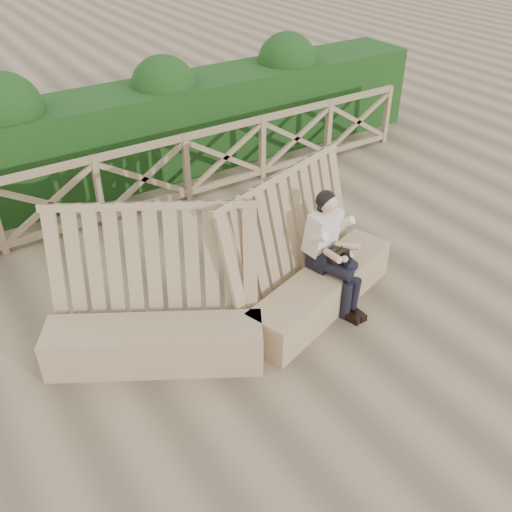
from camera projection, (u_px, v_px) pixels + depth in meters
ground at (277, 338)px, 6.47m from camera, size 60.00×60.00×0.00m
bench at (240, 301)px, 6.36m from camera, size 4.31×1.82×1.62m
woman at (330, 246)px, 6.59m from camera, size 0.48×0.90×1.46m
guardrail at (144, 179)px, 8.58m from camera, size 10.10×0.09×1.10m
hedge at (112, 140)px, 9.30m from camera, size 12.00×1.20×1.50m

